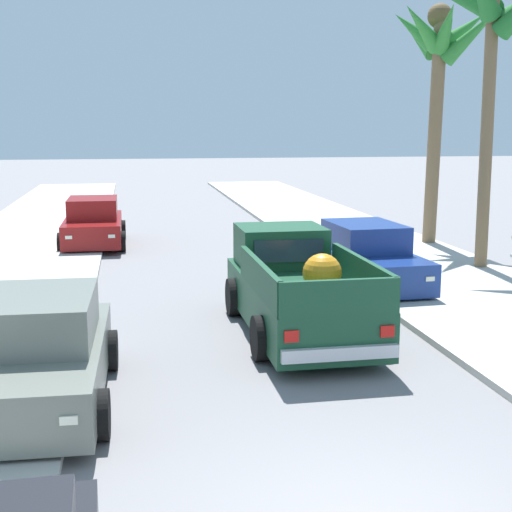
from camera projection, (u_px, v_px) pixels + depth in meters
sidewalk_right at (419, 269)px, 19.08m from camera, size 4.73×60.00×0.12m
curb_left at (38, 283)px, 17.41m from camera, size 0.16×60.00×0.10m
curb_right at (384, 271)px, 18.92m from camera, size 0.16×60.00×0.10m
pickup_truck at (296, 290)px, 13.46m from camera, size 2.25×5.23×1.80m
car_right_near at (365, 258)px, 17.15m from camera, size 2.20×4.33×1.54m
car_right_mid at (93, 224)px, 23.08m from camera, size 2.03×4.26×1.54m
car_left_far at (39, 354)px, 9.90m from camera, size 2.10×4.29×1.54m
palm_tree_left_fore at (439, 53)px, 21.91m from camera, size 3.41×3.59×7.48m
palm_tree_left_mid at (495, 25)px, 18.16m from camera, size 3.50×4.01×7.72m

